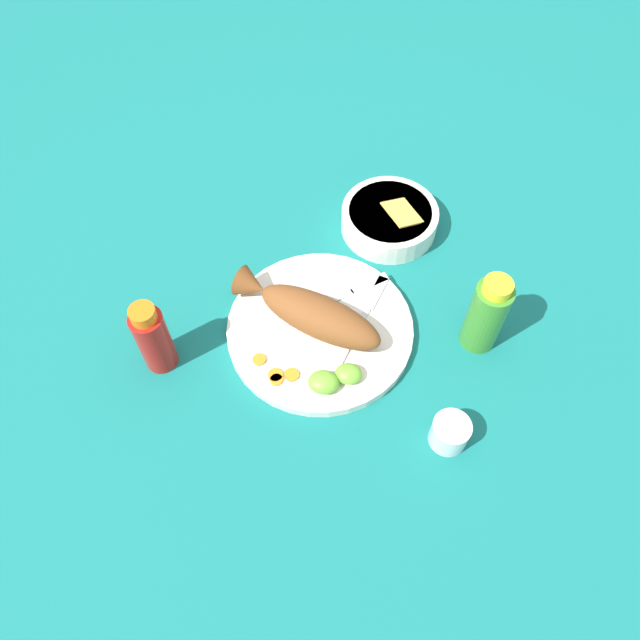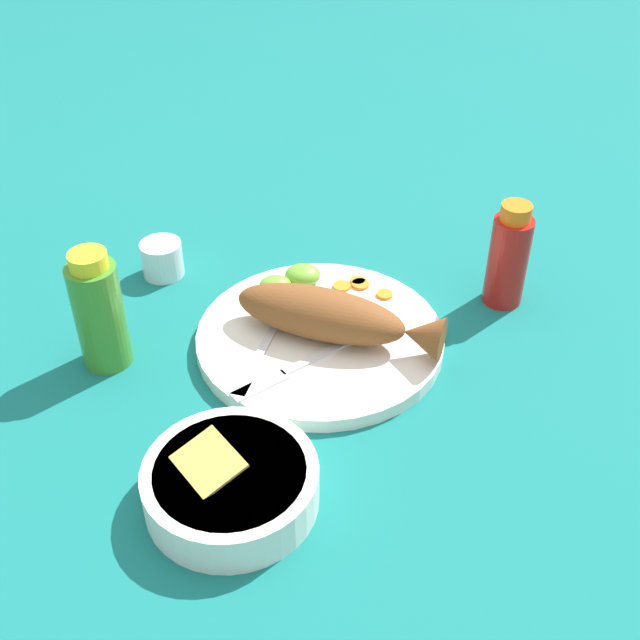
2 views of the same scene
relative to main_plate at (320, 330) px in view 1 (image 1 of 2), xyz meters
name	(u,v)px [view 1 (image 1 of 2)]	position (x,y,z in m)	size (l,w,h in m)	color
ground_plane	(320,332)	(0.00, 0.00, -0.01)	(4.00, 4.00, 0.00)	#146B66
main_plate	(320,330)	(0.00, 0.00, 0.00)	(0.30, 0.30, 0.02)	white
fried_fish	(311,313)	(-0.02, 0.01, 0.04)	(0.26, 0.16, 0.06)	brown
fork_near	(346,293)	(0.04, 0.07, 0.01)	(0.16, 0.11, 0.00)	silver
fork_far	(366,313)	(0.07, 0.03, 0.01)	(0.07, 0.18, 0.00)	silver
carrot_slice_near	(259,360)	(-0.09, -0.07, 0.01)	(0.02, 0.02, 0.00)	orange
carrot_slice_mid	(276,375)	(-0.06, -0.10, 0.01)	(0.02, 0.02, 0.00)	orange
carrot_slice_far	(277,380)	(-0.06, -0.10, 0.01)	(0.02, 0.02, 0.00)	orange
carrot_slice_extra	(292,375)	(-0.03, -0.09, 0.01)	(0.02, 0.02, 0.00)	orange
lime_wedge_main	(323,382)	(0.02, -0.11, 0.02)	(0.05, 0.04, 0.03)	#6BB233
lime_wedge_side	(348,374)	(0.05, -0.09, 0.02)	(0.04, 0.04, 0.02)	#6BB233
hot_sauce_bottle_red	(153,338)	(-0.25, -0.08, 0.06)	(0.05, 0.05, 0.14)	#B21914
hot_sauce_bottle_green	(487,314)	(0.26, 0.02, 0.06)	(0.06, 0.06, 0.15)	#3D8428
salt_cup	(449,433)	(0.21, -0.17, 0.01)	(0.06, 0.06, 0.05)	silver
guacamole_bowl	(390,218)	(0.10, 0.24, 0.02)	(0.17, 0.17, 0.06)	white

